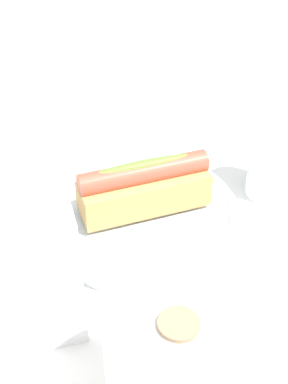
# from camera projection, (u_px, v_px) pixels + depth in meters

# --- Properties ---
(ground_plane) EXTENTS (2.40, 2.40, 0.00)m
(ground_plane) POSITION_uv_depth(u_px,v_px,m) (164.00, 233.00, 0.64)
(ground_plane) COLOR white
(serving_bowl) EXTENTS (0.23, 0.23, 0.04)m
(serving_bowl) POSITION_uv_depth(u_px,v_px,m) (144.00, 217.00, 0.63)
(serving_bowl) COLOR silver
(serving_bowl) RESTS_ON ground_plane
(hotdog_front) EXTENTS (0.15, 0.06, 0.06)m
(hotdog_front) POSITION_uv_depth(u_px,v_px,m) (144.00, 187.00, 0.61)
(hotdog_front) COLOR tan
(hotdog_front) RESTS_ON serving_bowl
(water_glass) EXTENTS (0.07, 0.07, 0.09)m
(water_glass) POSITION_uv_depth(u_px,v_px,m) (274.00, 166.00, 0.68)
(water_glass) COLOR white
(water_glass) RESTS_ON ground_plane
(paper_towel_roll) EXTENTS (0.11, 0.11, 0.13)m
(paper_towel_roll) POSITION_uv_depth(u_px,v_px,m) (175.00, 378.00, 0.41)
(paper_towel_roll) COLOR white
(paper_towel_roll) RESTS_ON ground_plane
(napkin_box) EXTENTS (0.11, 0.06, 0.15)m
(napkin_box) POSITION_uv_depth(u_px,v_px,m) (19.00, 285.00, 0.48)
(napkin_box) COLOR white
(napkin_box) RESTS_ON ground_plane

